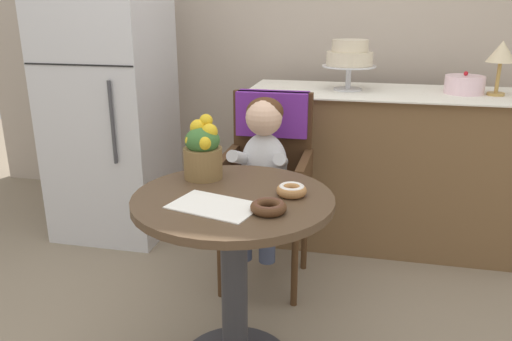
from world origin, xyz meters
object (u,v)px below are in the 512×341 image
donut_mid (268,206)px  refrigerator (109,96)px  cafe_table (234,250)px  flower_vase (203,150)px  wicker_chair (269,158)px  tiered_cake_stand (350,57)px  round_layer_cake (464,85)px  seated_child (263,159)px  donut_front (292,190)px  table_lamp (502,54)px

donut_mid → refrigerator: (-1.20, 1.22, 0.11)m
cafe_table → flower_vase: flower_vase is taller
donut_mid → refrigerator: 1.71m
wicker_chair → tiered_cake_stand: bearing=58.6°
round_layer_cake → donut_mid: bearing=-119.1°
refrigerator → donut_mid: bearing=-45.4°
seated_child → tiered_cake_stand: tiered_cake_stand is taller
refrigerator → donut_front: bearing=-40.0°
flower_vase → tiered_cake_stand: 1.26m
cafe_table → flower_vase: (-0.16, 0.17, 0.32)m
tiered_cake_stand → refrigerator: size_ratio=0.18×
cafe_table → table_lamp: table_lamp is taller
wicker_chair → round_layer_cake: (0.97, 0.58, 0.31)m
wicker_chair → donut_front: size_ratio=8.80×
cafe_table → donut_front: 0.31m
cafe_table → seated_child: bearing=91.6°
flower_vase → table_lamp: size_ratio=0.86×
donut_mid → tiered_cake_stand: (0.18, 1.42, 0.35)m
tiered_cake_stand → round_layer_cake: 0.64m
wicker_chair → round_layer_cake: bearing=31.2°
cafe_table → wicker_chair: size_ratio=0.75×
seated_child → round_layer_cake: bearing=37.1°
donut_mid → table_lamp: (0.96, 1.41, 0.38)m
donut_mid → flower_vase: 0.43m
tiered_cake_stand → table_lamp: size_ratio=1.05×
wicker_chair → seated_child: seated_child is taller
donut_front → donut_mid: bearing=-106.8°
wicker_chair → donut_mid: size_ratio=7.94×
round_layer_cake → flower_vase: bearing=-134.1°
wicker_chair → flower_vase: bearing=-103.9°
donut_mid → table_lamp: size_ratio=0.42×
flower_vase → round_layer_cake: round_layer_cake is taller
cafe_table → donut_front: (0.20, 0.05, 0.23)m
donut_front → round_layer_cake: 1.49m
seated_child → table_lamp: size_ratio=2.55×
donut_mid → table_lamp: 1.75m
seated_child → donut_front: (0.22, -0.54, 0.06)m
tiered_cake_stand → refrigerator: 1.41m
donut_front → seated_child: bearing=112.0°
wicker_chair → refrigerator: bearing=161.5°
round_layer_cake → table_lamp: 0.23m
donut_mid → table_lamp: table_lamp is taller
wicker_chair → round_layer_cake: 1.17m
donut_mid → tiered_cake_stand: 1.47m
donut_front → flower_vase: size_ratio=0.44×
flower_vase → cafe_table: bearing=-45.8°
wicker_chair → table_lamp: size_ratio=3.35×
round_layer_cake → table_lamp: table_lamp is taller
donut_front → refrigerator: 1.64m
seated_child → tiered_cake_stand: bearing=64.1°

